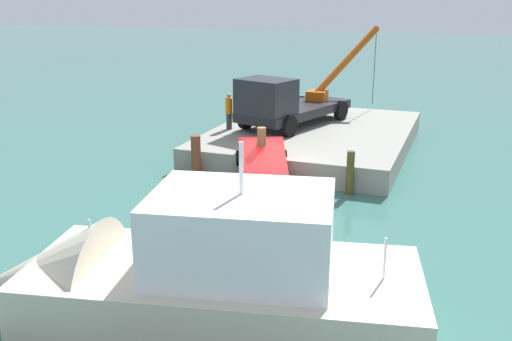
{
  "coord_description": "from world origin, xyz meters",
  "views": [
    {
      "loc": [
        20.05,
        7.11,
        7.39
      ],
      "look_at": [
        -0.54,
        -0.62,
        0.62
      ],
      "focal_mm": 40.31,
      "sensor_mm": 36.0,
      "label": 1
    }
  ],
  "objects_px": {
    "dock_worker": "(229,111)",
    "salvaged_car": "(264,175)",
    "crane_truck": "(286,102)",
    "moored_yacht": "(162,286)"
  },
  "relations": [
    {
      "from": "dock_worker",
      "to": "salvaged_car",
      "type": "height_order",
      "value": "dock_worker"
    },
    {
      "from": "crane_truck",
      "to": "dock_worker",
      "type": "relative_size",
      "value": 5.22
    },
    {
      "from": "crane_truck",
      "to": "moored_yacht",
      "type": "height_order",
      "value": "crane_truck"
    },
    {
      "from": "crane_truck",
      "to": "salvaged_car",
      "type": "xyz_separation_m",
      "value": [
        6.85,
        1.32,
        -1.58
      ]
    },
    {
      "from": "crane_truck",
      "to": "moored_yacht",
      "type": "xyz_separation_m",
      "value": [
        15.95,
        1.97,
        -1.64
      ]
    },
    {
      "from": "salvaged_car",
      "to": "crane_truck",
      "type": "bearing_deg",
      "value": -169.06
    },
    {
      "from": "crane_truck",
      "to": "dock_worker",
      "type": "distance_m",
      "value": 2.87
    },
    {
      "from": "salvaged_car",
      "to": "moored_yacht",
      "type": "xyz_separation_m",
      "value": [
        9.1,
        0.65,
        -0.06
      ]
    },
    {
      "from": "crane_truck",
      "to": "dock_worker",
      "type": "height_order",
      "value": "crane_truck"
    },
    {
      "from": "moored_yacht",
      "to": "salvaged_car",
      "type": "bearing_deg",
      "value": -175.91
    }
  ]
}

